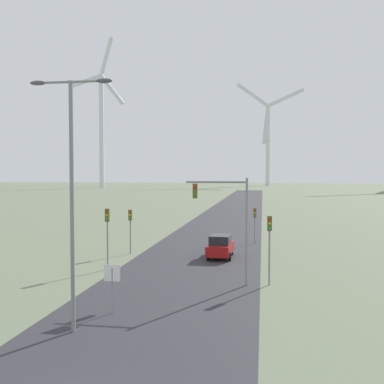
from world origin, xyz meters
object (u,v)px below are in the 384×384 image
object	(u,v)px
traffic_light_post_mid_right	(255,217)
traffic_light_mast_overhead	(227,210)
traffic_light_post_near_right	(269,235)
wind_turbine_left	(268,136)
streetlamp	(72,176)
wind_turbine_far_left	(101,121)
traffic_light_post_near_left	(107,225)
stop_sign_near	(112,279)
car_approaching	(220,246)
traffic_light_post_mid_left	(130,221)

from	to	relation	value
traffic_light_post_mid_right	traffic_light_mast_overhead	size ratio (longest dim) A/B	0.53
traffic_light_post_near_right	wind_turbine_left	size ratio (longest dim) A/B	0.08
streetlamp	wind_turbine_far_left	world-z (taller)	wind_turbine_far_left
traffic_light_post_near_left	streetlamp	bearing A→B (deg)	-77.08
wind_turbine_left	traffic_light_post_near_left	bearing A→B (deg)	-93.56
stop_sign_near	streetlamp	bearing A→B (deg)	-107.08
traffic_light_post_mid_right	car_approaching	xyz separation A→B (m)	(-2.60, -7.64, -1.61)
traffic_light_post_near_left	car_approaching	distance (m)	9.63
streetlamp	wind_turbine_far_left	xyz separation A→B (m)	(-65.81, 181.16, 24.31)
traffic_light_post_mid_left	car_approaching	bearing A→B (deg)	-3.98
traffic_light_post_near_right	traffic_light_mast_overhead	world-z (taller)	traffic_light_mast_overhead
stop_sign_near	car_approaching	xyz separation A→B (m)	(3.82, 15.12, -0.74)
traffic_light_post_near_right	wind_turbine_left	bearing A→B (deg)	89.44
streetlamp	traffic_light_mast_overhead	bearing A→B (deg)	57.34
car_approaching	stop_sign_near	bearing A→B (deg)	-104.18
traffic_light_post_near_left	traffic_light_post_mid_left	xyz separation A→B (m)	(-0.24, 6.28, -0.41)
traffic_light_post_mid_right	wind_turbine_far_left	xyz separation A→B (m)	(-73.05, 155.74, 28.46)
traffic_light_post_near_right	car_approaching	size ratio (longest dim) A/B	1.01
traffic_light_post_near_left	traffic_light_post_near_right	distance (m)	11.46
stop_sign_near	traffic_light_mast_overhead	distance (m)	8.63
traffic_light_post_near_right	wind_turbine_left	distance (m)	217.02
traffic_light_post_near_left	traffic_light_mast_overhead	size ratio (longest dim) A/B	0.66
traffic_light_post_near_right	wind_turbine_far_left	bearing A→B (deg)	113.36
wind_turbine_far_left	traffic_light_mast_overhead	bearing A→B (deg)	-67.40
streetlamp	traffic_light_post_mid_right	size ratio (longest dim) A/B	3.12
traffic_light_mast_overhead	traffic_light_post_mid_right	bearing A→B (deg)	85.04
streetlamp	wind_turbine_left	distance (m)	226.27
traffic_light_post_near_right	traffic_light_post_mid_right	size ratio (longest dim) A/B	1.22
traffic_light_mast_overhead	wind_turbine_left	bearing A→B (deg)	88.76
wind_turbine_far_left	wind_turbine_left	size ratio (longest dim) A/B	1.24
wind_turbine_left	wind_turbine_far_left	bearing A→B (deg)	-150.04
traffic_light_post_near_left	traffic_light_post_near_right	size ratio (longest dim) A/B	1.02
traffic_light_post_near_right	stop_sign_near	bearing A→B (deg)	-138.29
traffic_light_post_mid_right	wind_turbine_left	distance (m)	201.19
traffic_light_post_mid_right	car_approaching	world-z (taller)	traffic_light_post_mid_right
streetlamp	car_approaching	size ratio (longest dim) A/B	2.56
traffic_light_mast_overhead	wind_turbine_left	distance (m)	217.24
wind_turbine_far_left	wind_turbine_left	world-z (taller)	wind_turbine_far_left
traffic_light_post_mid_right	wind_turbine_left	bearing A→B (deg)	89.06
traffic_light_post_near_right	car_approaching	world-z (taller)	traffic_light_post_near_right
streetlamp	traffic_light_mast_overhead	world-z (taller)	streetlamp
traffic_light_mast_overhead	car_approaching	distance (m)	9.50
car_approaching	wind_turbine_left	size ratio (longest dim) A/B	0.08
car_approaching	wind_turbine_left	bearing A→B (deg)	88.38
streetlamp	traffic_light_post_near_right	xyz separation A→B (m)	(8.39, 9.41, -3.60)
wind_turbine_far_left	stop_sign_near	bearing A→B (deg)	-69.53
traffic_light_post_near_left	traffic_light_post_near_right	xyz separation A→B (m)	(11.15, -2.63, -0.06)
traffic_light_mast_overhead	wind_turbine_left	size ratio (longest dim) A/B	0.12
wind_turbine_far_left	wind_turbine_left	xyz separation A→B (m)	(76.31, 43.98, -4.34)
traffic_light_post_near_left	stop_sign_near	bearing A→B (deg)	-69.08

